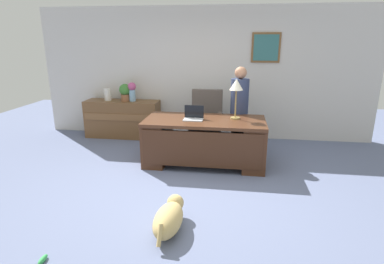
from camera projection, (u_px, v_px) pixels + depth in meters
name	position (u px, v px, depth m)	size (l,w,h in m)	color
ground_plane	(183.00, 188.00, 4.48)	(12.00, 12.00, 0.00)	slate
back_wall	(204.00, 74.00, 6.56)	(7.00, 0.16, 2.70)	silver
desk	(204.00, 140.00, 5.23)	(1.99, 0.94, 0.77)	#4C2B19
credenza	(123.00, 119.00, 6.73)	(1.57, 0.50, 0.79)	brown
armchair	(206.00, 122.00, 6.12)	(0.60, 0.59, 1.10)	#564C47
person_standing	(239.00, 110.00, 5.63)	(0.32, 0.32, 1.59)	#262323
dog_lying	(169.00, 218.00, 3.44)	(0.34, 0.80, 0.30)	tan
laptop	(194.00, 116.00, 5.14)	(0.32, 0.22, 0.22)	#B2B5BA
desk_lamp	(236.00, 87.00, 5.05)	(0.22, 0.22, 0.66)	#9E8447
vase_with_flowers	(132.00, 91.00, 6.53)	(0.17, 0.17, 0.39)	#81ABC9
vase_empty	(108.00, 94.00, 6.63)	(0.15, 0.15, 0.26)	silver
potted_plant	(125.00, 92.00, 6.55)	(0.24, 0.24, 0.36)	brown
dog_toy_bone	(43.00, 260.00, 2.98)	(0.15, 0.05, 0.05)	green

